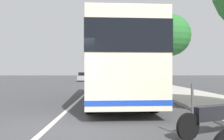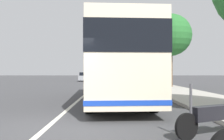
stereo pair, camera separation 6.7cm
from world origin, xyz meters
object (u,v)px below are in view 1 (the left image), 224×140
object	(u,v)px
motorcycle_by_tree	(215,116)
utility_pole	(155,57)
car_far_distant	(109,76)
car_side_street	(94,76)
car_ahead_same_lane	(84,77)
roadside_tree_mid_block	(169,35)
coach_bus	(115,62)

from	to	relation	value
motorcycle_by_tree	utility_pole	distance (m)	20.25
utility_pole	car_far_distant	bearing A→B (deg)	12.04
motorcycle_by_tree	car_side_street	bearing A→B (deg)	-108.45
car_side_street	car_far_distant	size ratio (longest dim) A/B	0.98
car_ahead_same_lane	car_side_street	size ratio (longest dim) A/B	0.93
car_ahead_same_lane	car_side_street	distance (m)	13.60
roadside_tree_mid_block	utility_pole	xyz separation A→B (m)	(2.76, 0.82, -1.92)
car_side_street	car_far_distant	bearing A→B (deg)	31.34
car_far_distant	utility_pole	size ratio (longest dim) A/B	0.71
motorcycle_by_tree	car_side_street	distance (m)	48.69
car_ahead_same_lane	utility_pole	xyz separation A→B (m)	(-14.83, -9.25, 2.43)
coach_bus	car_ahead_same_lane	distance (m)	28.55
coach_bus	car_ahead_same_lane	bearing A→B (deg)	5.98
car_ahead_same_lane	car_side_street	bearing A→B (deg)	175.27
car_ahead_same_lane	utility_pole	size ratio (longest dim) A/B	0.65
motorcycle_by_tree	car_side_street	xyz separation A→B (m)	(48.33, 5.94, 0.21)
coach_bus	car_side_street	world-z (taller)	coach_bus
coach_bus	car_far_distant	size ratio (longest dim) A/B	2.38
car_far_distant	utility_pole	distance (m)	23.95
motorcycle_by_tree	utility_pole	xyz separation A→B (m)	(19.92, -2.48, 2.66)
car_ahead_same_lane	motorcycle_by_tree	bearing A→B (deg)	9.83
car_ahead_same_lane	utility_pole	distance (m)	17.65
car_far_distant	car_ahead_same_lane	bearing A→B (deg)	151.91
car_far_distant	utility_pole	xyz separation A→B (m)	(-23.30, -4.97, 2.46)
motorcycle_by_tree	car_side_street	size ratio (longest dim) A/B	0.48
motorcycle_by_tree	car_ahead_same_lane	bearing A→B (deg)	-104.42
car_ahead_same_lane	coach_bus	bearing A→B (deg)	8.03
roadside_tree_mid_block	utility_pole	world-z (taller)	roadside_tree_mid_block
car_ahead_same_lane	car_far_distant	size ratio (longest dim) A/B	0.92
car_ahead_same_lane	car_far_distant	bearing A→B (deg)	151.97
car_side_street	car_far_distant	xyz separation A→B (m)	(-5.11, -3.44, -0.01)
coach_bus	car_far_distant	world-z (taller)	coach_bus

